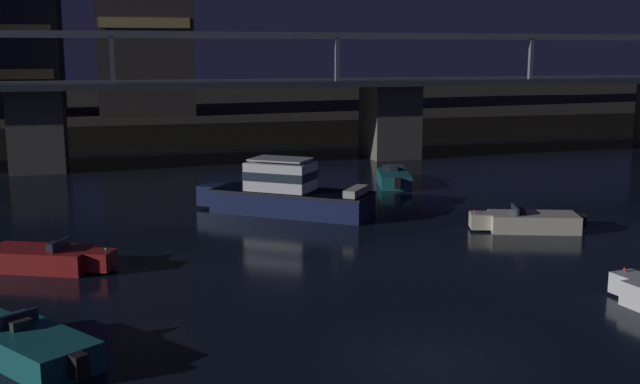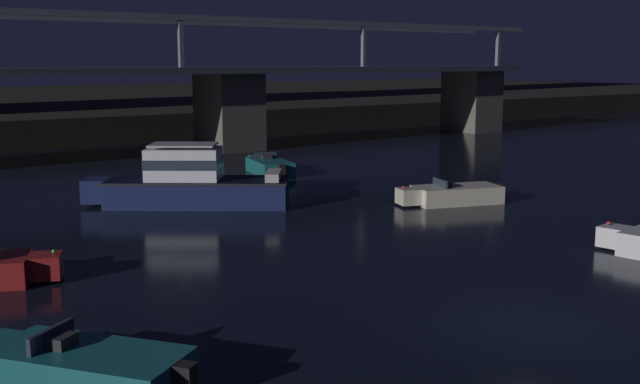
{
  "view_description": "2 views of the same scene",
  "coord_description": "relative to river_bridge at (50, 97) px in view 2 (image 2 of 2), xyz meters",
  "views": [
    {
      "loc": [
        -7.83,
        -17.2,
        8.04
      ],
      "look_at": [
        2.01,
        18.69,
        1.13
      ],
      "focal_mm": 42.48,
      "sensor_mm": 36.0,
      "label": 1
    },
    {
      "loc": [
        -14.9,
        -11.36,
        6.4
      ],
      "look_at": [
        3.5,
        13.73,
        1.07
      ],
      "focal_mm": 42.95,
      "sensor_mm": 36.0,
      "label": 2
    }
  ],
  "objects": [
    {
      "name": "ground_plane",
      "position": [
        0.0,
        -37.63,
        -4.18
      ],
      "size": [
        400.0,
        400.0,
        0.0
      ],
      "primitive_type": "plane",
      "color": "black"
    },
    {
      "name": "river_bridge",
      "position": [
        0.0,
        0.0,
        0.0
      ],
      "size": [
        82.76,
        6.4,
        9.38
      ],
      "color": "#605B51",
      "rests_on": "ground"
    },
    {
      "name": "cabin_cruiser_near_left",
      "position": [
        0.4,
        -18.3,
        -3.13
      ],
      "size": [
        8.54,
        7.14,
        2.79
      ],
      "color": "#19234C",
      "rests_on": "ground"
    },
    {
      "name": "speedboat_near_right",
      "position": [
        -10.27,
        -34.59,
        -3.76
      ],
      "size": [
        3.89,
        4.74,
        1.16
      ],
      "color": "#196066",
      "rests_on": "ground"
    },
    {
      "name": "speedboat_mid_left",
      "position": [
        8.62,
        -11.88,
        -3.76
      ],
      "size": [
        2.76,
        5.19,
        1.16
      ],
      "color": "#196066",
      "rests_on": "ground"
    },
    {
      "name": "speedboat_far_left",
      "position": [
        10.23,
        -24.91,
        -3.76
      ],
      "size": [
        5.13,
        2.96,
        1.16
      ],
      "color": "beige",
      "rests_on": "ground"
    }
  ]
}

